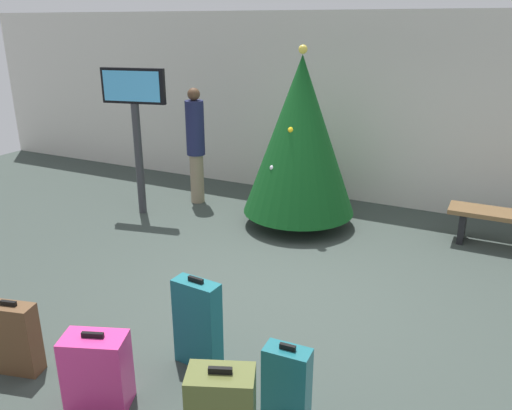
{
  "coord_description": "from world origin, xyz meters",
  "views": [
    {
      "loc": [
        2.0,
        -4.54,
        2.8
      ],
      "look_at": [
        -0.35,
        0.21,
        0.9
      ],
      "focal_mm": 35.89,
      "sensor_mm": 36.0,
      "label": 1
    }
  ],
  "objects_px": {
    "holiday_tree": "(300,136)",
    "traveller_0": "(196,143)",
    "suitcase_2": "(97,371)",
    "flight_info_kiosk": "(135,113)",
    "suitcase_1": "(15,338)",
    "suitcase_3": "(287,383)",
    "suitcase_0": "(198,323)"
  },
  "relations": [
    {
      "from": "holiday_tree",
      "to": "suitcase_1",
      "type": "distance_m",
      "value": 4.35
    },
    {
      "from": "flight_info_kiosk",
      "to": "suitcase_3",
      "type": "height_order",
      "value": "flight_info_kiosk"
    },
    {
      "from": "flight_info_kiosk",
      "to": "suitcase_1",
      "type": "height_order",
      "value": "flight_info_kiosk"
    },
    {
      "from": "holiday_tree",
      "to": "flight_info_kiosk",
      "type": "relative_size",
      "value": 1.15
    },
    {
      "from": "traveller_0",
      "to": "suitcase_1",
      "type": "relative_size",
      "value": 2.76
    },
    {
      "from": "suitcase_3",
      "to": "suitcase_2",
      "type": "bearing_deg",
      "value": -159.18
    },
    {
      "from": "flight_info_kiosk",
      "to": "suitcase_2",
      "type": "distance_m",
      "value": 4.45
    },
    {
      "from": "traveller_0",
      "to": "suitcase_2",
      "type": "relative_size",
      "value": 2.89
    },
    {
      "from": "suitcase_0",
      "to": "suitcase_3",
      "type": "bearing_deg",
      "value": -15.48
    },
    {
      "from": "suitcase_0",
      "to": "suitcase_2",
      "type": "relative_size",
      "value": 1.29
    },
    {
      "from": "holiday_tree",
      "to": "traveller_0",
      "type": "distance_m",
      "value": 1.89
    },
    {
      "from": "suitcase_3",
      "to": "suitcase_1",
      "type": "bearing_deg",
      "value": -167.22
    },
    {
      "from": "holiday_tree",
      "to": "suitcase_2",
      "type": "bearing_deg",
      "value": -89.69
    },
    {
      "from": "suitcase_3",
      "to": "flight_info_kiosk",
      "type": "bearing_deg",
      "value": 140.79
    },
    {
      "from": "suitcase_2",
      "to": "suitcase_3",
      "type": "height_order",
      "value": "suitcase_2"
    },
    {
      "from": "holiday_tree",
      "to": "suitcase_0",
      "type": "distance_m",
      "value": 3.53
    },
    {
      "from": "suitcase_1",
      "to": "suitcase_3",
      "type": "bearing_deg",
      "value": 12.78
    },
    {
      "from": "holiday_tree",
      "to": "traveller_0",
      "type": "bearing_deg",
      "value": 173.69
    },
    {
      "from": "traveller_0",
      "to": "suitcase_2",
      "type": "bearing_deg",
      "value": -66.67
    },
    {
      "from": "flight_info_kiosk",
      "to": "traveller_0",
      "type": "xyz_separation_m",
      "value": [
        0.5,
        0.8,
        -0.55
      ]
    },
    {
      "from": "flight_info_kiosk",
      "to": "suitcase_2",
      "type": "height_order",
      "value": "flight_info_kiosk"
    },
    {
      "from": "traveller_0",
      "to": "suitcase_2",
      "type": "distance_m",
      "value": 4.8
    },
    {
      "from": "holiday_tree",
      "to": "suitcase_3",
      "type": "bearing_deg",
      "value": -69.37
    },
    {
      "from": "suitcase_2",
      "to": "holiday_tree",
      "type": "bearing_deg",
      "value": 90.31
    },
    {
      "from": "suitcase_2",
      "to": "suitcase_3",
      "type": "xyz_separation_m",
      "value": [
        1.35,
        0.51,
        -0.0
      ]
    },
    {
      "from": "holiday_tree",
      "to": "suitcase_2",
      "type": "relative_size",
      "value": 3.94
    },
    {
      "from": "flight_info_kiosk",
      "to": "traveller_0",
      "type": "relative_size",
      "value": 1.18
    },
    {
      "from": "holiday_tree",
      "to": "suitcase_2",
      "type": "distance_m",
      "value": 4.27
    },
    {
      "from": "suitcase_1",
      "to": "suitcase_2",
      "type": "height_order",
      "value": "suitcase_1"
    },
    {
      "from": "flight_info_kiosk",
      "to": "suitcase_3",
      "type": "xyz_separation_m",
      "value": [
        3.73,
        -3.04,
        -1.24
      ]
    },
    {
      "from": "flight_info_kiosk",
      "to": "suitcase_0",
      "type": "distance_m",
      "value": 4.11
    },
    {
      "from": "suitcase_2",
      "to": "suitcase_0",
      "type": "bearing_deg",
      "value": 61.71
    }
  ]
}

